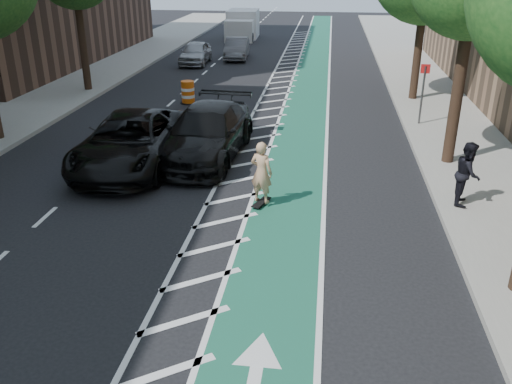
% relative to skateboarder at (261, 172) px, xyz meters
% --- Properties ---
extents(ground, '(120.00, 120.00, 0.00)m').
position_rel_skateboarder_xyz_m(ground, '(-2.30, -3.88, -0.96)').
color(ground, black).
rests_on(ground, ground).
extents(bike_lane, '(2.00, 90.00, 0.01)m').
position_rel_skateboarder_xyz_m(bike_lane, '(0.70, 6.12, -0.96)').
color(bike_lane, '#1B6142').
rests_on(bike_lane, ground).
extents(buffer_strip, '(1.40, 90.00, 0.01)m').
position_rel_skateboarder_xyz_m(buffer_strip, '(-0.80, 6.12, -0.96)').
color(buffer_strip, silver).
rests_on(buffer_strip, ground).
extents(sidewalk_right, '(5.00, 90.00, 0.15)m').
position_rel_skateboarder_xyz_m(sidewalk_right, '(7.20, 6.12, -0.89)').
color(sidewalk_right, gray).
rests_on(sidewalk_right, ground).
extents(curb_right, '(0.12, 90.00, 0.16)m').
position_rel_skateboarder_xyz_m(curb_right, '(4.75, 6.12, -0.88)').
color(curb_right, gray).
rests_on(curb_right, ground).
extents(curb_left, '(0.12, 90.00, 0.16)m').
position_rel_skateboarder_xyz_m(curb_left, '(-9.35, 6.12, -0.88)').
color(curb_left, gray).
rests_on(curb_left, ground).
extents(sign_post, '(0.35, 0.08, 2.47)m').
position_rel_skateboarder_xyz_m(sign_post, '(5.30, 8.12, 0.39)').
color(sign_post, '#4C4C4C').
rests_on(sign_post, ground).
extents(skateboard, '(0.48, 0.82, 0.11)m').
position_rel_skateboarder_xyz_m(skateboard, '(0.00, 0.00, -0.87)').
color(skateboard, black).
rests_on(skateboard, ground).
extents(skateboarder, '(0.73, 0.60, 1.71)m').
position_rel_skateboarder_xyz_m(skateboarder, '(0.00, 0.00, 0.00)').
color(skateboarder, tan).
rests_on(skateboarder, skateboard).
extents(suv_near, '(3.02, 6.08, 1.66)m').
position_rel_skateboarder_xyz_m(suv_near, '(-4.51, 2.48, -0.13)').
color(suv_near, black).
rests_on(suv_near, ground).
extents(suv_far, '(2.72, 5.93, 1.68)m').
position_rel_skateboarder_xyz_m(suv_far, '(-2.30, 3.62, -0.12)').
color(suv_far, black).
rests_on(suv_far, ground).
extents(car_silver, '(1.76, 4.07, 1.37)m').
position_rel_skateboarder_xyz_m(car_silver, '(-6.67, 20.39, -0.28)').
color(car_silver, '#A1A2A7').
rests_on(car_silver, ground).
extents(car_grey, '(1.74, 4.15, 1.33)m').
position_rel_skateboarder_xyz_m(car_grey, '(-4.41, 22.57, -0.29)').
color(car_grey, '#5A595E').
rests_on(car_grey, ground).
extents(pedestrian, '(0.83, 0.97, 1.71)m').
position_rel_skateboarder_xyz_m(pedestrian, '(5.40, 0.52, 0.04)').
color(pedestrian, black).
rests_on(pedestrian, sidewalk_right).
extents(box_truck, '(2.55, 5.34, 2.19)m').
position_rel_skateboarder_xyz_m(box_truck, '(-5.52, 32.09, 0.05)').
color(box_truck, silver).
rests_on(box_truck, ground).
extents(barrel_a, '(0.70, 0.70, 0.95)m').
position_rel_skateboarder_xyz_m(barrel_a, '(-5.01, 3.26, -0.51)').
color(barrel_a, '#FF620D').
rests_on(barrel_a, ground).
extents(barrel_b, '(0.69, 0.69, 0.94)m').
position_rel_skateboarder_xyz_m(barrel_b, '(-4.10, 5.62, -0.52)').
color(barrel_b, '#EC550C').
rests_on(barrel_b, ground).
extents(barrel_c, '(0.75, 0.75, 1.03)m').
position_rel_skateboarder_xyz_m(barrel_c, '(-4.70, 10.62, -0.47)').
color(barrel_c, '#E45A0C').
rests_on(barrel_c, ground).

